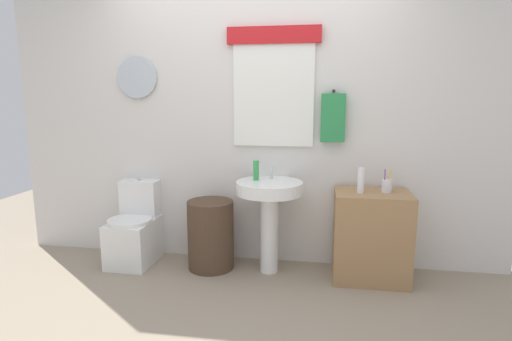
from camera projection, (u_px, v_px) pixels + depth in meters
The scene contains 10 objects.
ground_plane at pixel (225, 323), 2.67m from camera, with size 8.00×8.00×0.00m, color gray.
back_wall at pixel (254, 116), 3.56m from camera, with size 4.40×0.18×2.60m.
toilet at pixel (135, 231), 3.64m from camera, with size 0.38×0.51×0.74m.
laundry_hamper at pixel (211, 235), 3.50m from camera, with size 0.40×0.40×0.60m, color #4C3828.
pedestal_sink at pixel (269, 203), 3.36m from camera, with size 0.55×0.55×0.78m.
faucet at pixel (271, 173), 3.44m from camera, with size 0.03×0.03×0.10m, color silver.
wooden_cabinet at pixel (371, 236), 3.28m from camera, with size 0.59×0.44×0.72m, color #9E754C.
soap_bottle at pixel (256, 170), 3.38m from camera, with size 0.05×0.05×0.16m, color green.
lotion_bottle at pixel (361, 180), 3.17m from camera, with size 0.05×0.05×0.20m, color white.
toothbrush_cup at pixel (387, 186), 3.21m from camera, with size 0.08×0.08×0.19m.
Camera 1 is at (0.59, -2.39, 1.46)m, focal length 28.42 mm.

